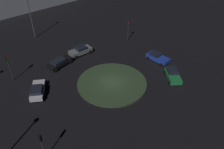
# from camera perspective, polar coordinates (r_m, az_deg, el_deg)

# --- Properties ---
(ground_plane) EXTENTS (115.89, 115.89, 0.00)m
(ground_plane) POSITION_cam_1_polar(r_m,az_deg,el_deg) (34.52, -0.00, -2.40)
(ground_plane) COLOR black
(roundabout_island) EXTENTS (10.83, 10.83, 0.32)m
(roundabout_island) POSITION_cam_1_polar(r_m,az_deg,el_deg) (34.42, -0.00, -2.19)
(roundabout_island) COLOR #2D4228
(roundabout_island) RESTS_ON ground_plane
(car_black) EXTENTS (4.62, 2.07, 1.39)m
(car_black) POSITION_cam_1_polar(r_m,az_deg,el_deg) (39.24, -13.37, 3.05)
(car_black) COLOR black
(car_black) RESTS_ON ground_plane
(car_blue) EXTENTS (2.71, 4.42, 1.43)m
(car_blue) POSITION_cam_1_polar(r_m,az_deg,el_deg) (40.45, 11.68, 4.36)
(car_blue) COLOR #1E38A5
(car_blue) RESTS_ON ground_plane
(car_silver) EXTENTS (4.33, 4.27, 1.50)m
(car_silver) POSITION_cam_1_polar(r_m,az_deg,el_deg) (33.88, -18.68, -3.87)
(car_silver) COLOR silver
(car_silver) RESTS_ON ground_plane
(car_green) EXTENTS (4.26, 3.91, 1.41)m
(car_green) POSITION_cam_1_polar(r_m,az_deg,el_deg) (36.47, 15.44, -0.09)
(car_green) COLOR #1E7238
(car_green) RESTS_ON ground_plane
(car_grey) EXTENTS (4.62, 3.01, 1.61)m
(car_grey) POSITION_cam_1_polar(r_m,az_deg,el_deg) (42.01, -8.14, 6.16)
(car_grey) COLOR slate
(car_grey) RESTS_ON ground_plane
(traffic_light_northwest) EXTENTS (0.37, 0.40, 4.50)m
(traffic_light_northwest) POSITION_cam_1_polar(r_m,az_deg,el_deg) (36.90, -25.21, 2.58)
(traffic_light_northwest) COLOR #2D2D2D
(traffic_light_northwest) RESTS_ON ground_plane
(traffic_light_northeast) EXTENTS (0.39, 0.36, 4.30)m
(traffic_light_northeast) POSITION_cam_1_polar(r_m,az_deg,el_deg) (45.87, 4.23, 12.18)
(traffic_light_northeast) COLOR #2D2D2D
(traffic_light_northeast) RESTS_ON ground_plane
(traffic_light_west) EXTENTS (0.37, 0.32, 3.79)m
(traffic_light_west) POSITION_cam_1_polar(r_m,az_deg,el_deg) (24.45, -17.79, -16.25)
(traffic_light_west) COLOR #2D2D2D
(traffic_light_west) RESTS_ON ground_plane
(streetlamp_north) EXTENTS (0.54, 0.54, 8.56)m
(streetlamp_north) POSITION_cam_1_polar(r_m,az_deg,el_deg) (48.89, -20.49, 14.87)
(streetlamp_north) COLOR #4C4C51
(streetlamp_north) RESTS_ON ground_plane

